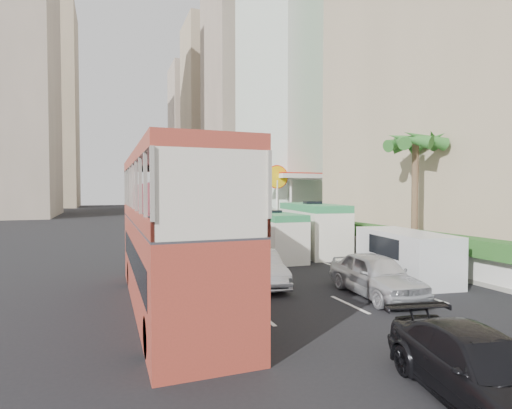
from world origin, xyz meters
name	(u,v)px	position (x,y,z in m)	size (l,w,h in m)	color
ground_plane	(329,290)	(0.00, 0.00, 0.00)	(200.00, 200.00, 0.00)	black
double_decker_bus	(172,230)	(-6.00, 0.00, 2.53)	(2.50, 11.00, 5.06)	#A93B2C
car_silver_lane_a	(259,285)	(-2.22, 1.75, 0.00)	(1.49, 4.27, 1.41)	silver
car_silver_lane_b	(376,296)	(1.15, -1.37, 0.00)	(1.84, 4.57, 1.56)	silver
car_black	(481,405)	(-1.79, -8.20, 0.00)	(1.80, 4.43, 1.29)	black
van_asset	(235,241)	(1.20, 15.74, 0.00)	(2.05, 4.44, 1.23)	silver
minibus_near	(273,235)	(0.96, 7.71, 1.29)	(1.94, 5.82, 2.58)	silver
minibus_far	(312,228)	(3.97, 8.53, 1.51)	(2.27, 6.81, 3.02)	silver
panel_van_near	(405,255)	(4.15, 0.57, 1.03)	(2.07, 5.17, 2.07)	silver
panel_van_far	(248,219)	(4.58, 22.17, 1.15)	(2.29, 5.73, 2.29)	silver
sidewalk	(279,226)	(9.00, 25.00, 0.09)	(6.00, 120.00, 0.18)	#99968C
kerb_wall	(304,232)	(6.20, 14.00, 0.68)	(0.30, 44.00, 1.00)	silver
hedge	(304,221)	(6.20, 14.00, 1.53)	(1.10, 44.00, 0.70)	#2D6626
palm_tree	(415,199)	(7.80, 4.00, 3.38)	(0.36, 0.36, 6.40)	brown
shell_station	(296,201)	(10.00, 23.00, 2.75)	(6.50, 8.00, 5.50)	silver
tower_stripe	(314,0)	(18.00, 34.00, 29.00)	(16.00, 18.00, 58.00)	white
tower_mid	(252,78)	(18.00, 58.00, 25.00)	(16.00, 16.00, 50.00)	tan
tower_far_a	(214,116)	(17.00, 82.00, 22.00)	(14.00, 14.00, 44.00)	tan
tower_far_b	(195,136)	(17.00, 104.00, 20.00)	(14.00, 14.00, 40.00)	tan
tower_left_b	(39,107)	(-22.00, 90.00, 23.00)	(16.00, 16.00, 46.00)	tan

